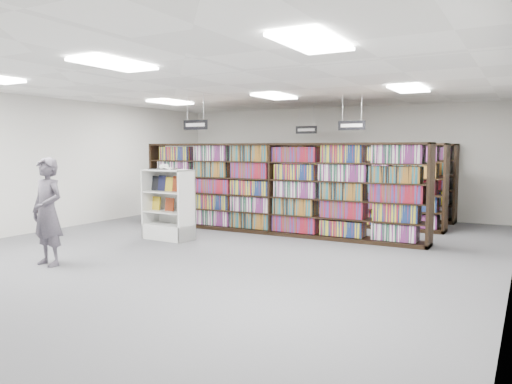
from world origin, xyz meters
The scene contains 18 objects.
floor centered at (0.00, 0.00, 0.00)m, with size 12.00×12.00×0.00m, color #535459.
ceiling centered at (0.00, 0.00, 3.20)m, with size 10.00×12.00×0.10m, color white.
wall_back centered at (0.00, 6.00, 1.60)m, with size 10.00×0.10×3.20m, color silver.
wall_left centered at (-5.00, 0.00, 1.60)m, with size 0.10×12.00×3.20m, color silver.
bookshelf_row_near centered at (0.00, 2.00, 1.05)m, with size 7.00×0.60×2.10m.
bookshelf_row_mid centered at (0.00, 4.00, 1.05)m, with size 7.00×0.60×2.10m.
bookshelf_row_far centered at (0.00, 5.70, 1.05)m, with size 7.00×0.60×2.10m.
aisle_sign_left centered at (-1.50, 1.00, 2.53)m, with size 0.65×0.02×0.80m.
aisle_sign_right centered at (1.50, 3.00, 2.53)m, with size 0.65×0.02×0.80m.
aisle_sign_center centered at (-0.50, 5.00, 2.53)m, with size 0.65×0.02×0.80m.
troffer_front_center centered at (0.00, -3.00, 3.16)m, with size 0.60×1.20×0.04m, color white.
troffer_front_right centered at (3.00, -3.00, 3.16)m, with size 0.60×1.20×0.04m, color white.
troffer_back_left centered at (-3.00, 2.00, 3.16)m, with size 0.60×1.20×0.04m, color white.
troffer_back_center centered at (0.00, 2.00, 3.16)m, with size 0.60×1.20×0.04m, color white.
troffer_back_right centered at (3.00, 2.00, 3.16)m, with size 0.60×1.20×0.04m, color white.
endcap_display centered at (-1.69, 0.26, 0.50)m, with size 1.12×0.61×1.52m.
open_book centered at (-1.84, 0.30, 1.55)m, with size 0.72×0.56×0.13m.
shopper centered at (-1.91, -2.69, 0.91)m, with size 0.67×0.44×1.83m, color #524C57.
Camera 1 is at (5.20, -8.28, 1.98)m, focal length 35.00 mm.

